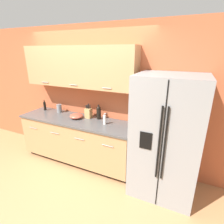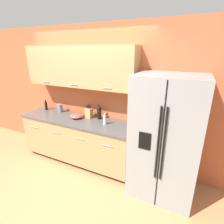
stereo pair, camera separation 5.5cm
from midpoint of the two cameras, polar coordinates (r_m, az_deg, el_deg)
The scene contains 10 objects.
ground_plane at distance 3.32m, azimuth -17.71°, elevation -21.86°, with size 14.00×14.00×0.00m, color #B27F51.
wall_back at distance 3.44m, azimuth -8.83°, elevation 7.73°, with size 10.00×0.39×2.60m.
counter_unit at distance 3.60m, azimuth -11.54°, elevation -8.88°, with size 2.31×0.64×0.91m.
refrigerator at distance 2.73m, azimuth 16.62°, elevation -7.92°, with size 0.94×0.81×1.85m.
knife_block at distance 3.39m, azimuth -8.15°, elevation -0.25°, with size 0.11×0.11×0.28m.
wine_bottle at distance 3.30m, azimuth -4.84°, elevation -0.12°, with size 0.08×0.08×0.28m.
soap_dispenser at distance 3.07m, azimuth -2.97°, elevation -2.47°, with size 0.06×0.05×0.21m.
oil_bottle at distance 4.07m, azimuth -21.48°, elevation 1.97°, with size 0.05×0.05×0.23m.
steel_canister at distance 3.83m, azimuth -17.24°, elevation 1.15°, with size 0.10×0.10×0.19m.
mixing_bowl at distance 3.42m, azimuth -12.02°, elevation -1.31°, with size 0.25×0.25×0.09m.
Camera 1 is at (1.81, -1.76, 2.15)m, focal length 28.00 mm.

